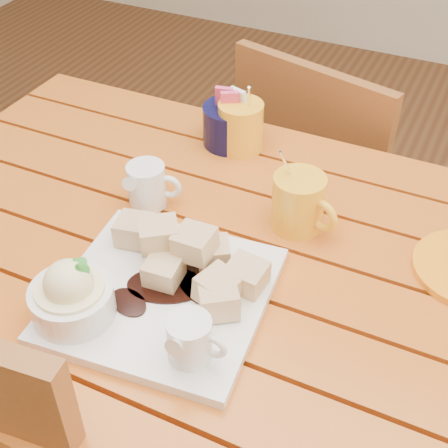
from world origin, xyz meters
The scene contains 7 objects.
table centered at (0.00, 0.00, 0.64)m, with size 1.20×0.79×0.75m.
dessert_plate centered at (-0.04, -0.14, 0.78)m, with size 0.32×0.32×0.12m.
coffee_mug_left centered at (-0.09, 0.29, 0.80)m, with size 0.12×0.09×0.14m.
coffee_mug_right centered at (0.09, 0.12, 0.80)m, with size 0.12×0.08×0.14m.
cream_pitcher centered at (-0.16, 0.07, 0.79)m, with size 0.09×0.08×0.08m.
sugar_caddy centered at (-0.12, 0.30, 0.79)m, with size 0.11×0.11×0.12m.
chair_far centered at (0.00, 0.61, 0.47)m, with size 0.48×0.48×0.84m.
Camera 1 is at (0.32, -0.64, 1.41)m, focal length 50.00 mm.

